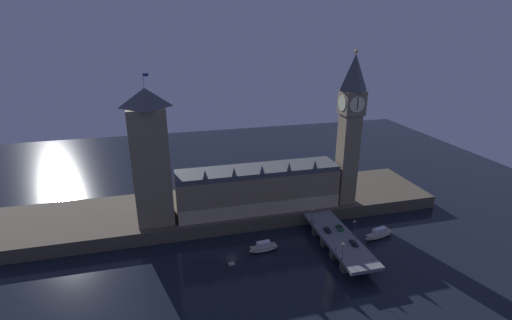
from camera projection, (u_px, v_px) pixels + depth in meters
ground_plane at (232, 258)px, 149.95m from camera, size 400.00×400.00×0.00m
embankment at (217, 209)px, 184.47m from camera, size 220.00×42.00×6.19m
parliament_hall at (258, 188)px, 175.08m from camera, size 75.98×16.98×24.56m
clock_tower at (350, 126)px, 172.83m from camera, size 10.22×10.33×72.87m
victoria_tower at (151, 157)px, 157.78m from camera, size 15.69×15.69×65.21m
bridge at (339, 241)px, 154.58m from camera, size 13.48×46.00×5.96m
car_northbound_lead at (327, 230)px, 157.98m from camera, size 2.12×3.93×1.51m
car_southbound_lead at (354, 243)px, 148.49m from camera, size 2.07×4.65×1.32m
car_southbound_trail at (340, 228)px, 159.69m from camera, size 2.11×4.21×1.60m
pedestrian_near_rail at (335, 248)px, 144.71m from camera, size 0.38×0.38×1.68m
pedestrian_mid_walk at (356, 237)px, 152.37m from camera, size 0.38×0.38×1.75m
pedestrian_far_rail at (314, 222)px, 164.23m from camera, size 0.38×0.38×1.64m
street_lamp_near at (343, 249)px, 137.48m from camera, size 1.34×0.60×7.19m
street_lamp_mid at (354, 226)px, 153.94m from camera, size 1.34×0.60×6.93m
street_lamp_far at (312, 214)px, 164.44m from camera, size 1.34×0.60×6.63m
boat_upstream at (264, 248)px, 154.39m from camera, size 12.82×5.14×4.34m
boat_downstream at (379, 234)px, 164.14m from camera, size 15.69×6.92×4.68m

